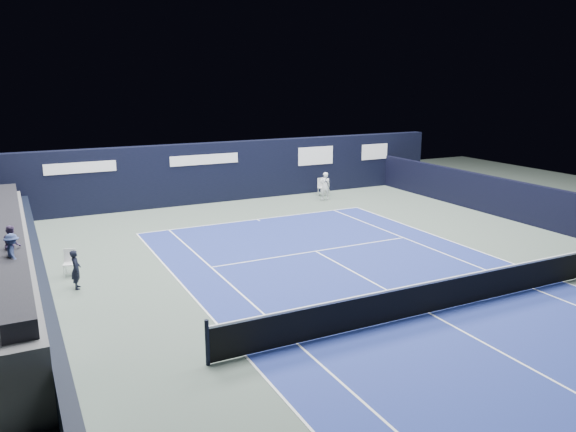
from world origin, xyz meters
name	(u,v)px	position (x,y,z in m)	size (l,w,h in m)	color
ground	(386,290)	(0.00, 2.00, 0.00)	(48.00, 48.00, 0.00)	#49574D
court_surface	(429,313)	(0.00, 0.00, 0.00)	(10.97, 23.77, 0.01)	navy
enclosure_wall_right	(525,203)	(10.50, 6.00, 0.90)	(0.30, 22.00, 1.80)	black
folding_chair_back_a	(321,184)	(5.39, 15.32, 0.65)	(0.50, 0.53, 0.98)	silver
folding_chair_back_b	(322,186)	(5.44, 15.36, 0.51)	(0.49, 0.48, 0.90)	silver
line_judge_chair	(70,260)	(-8.50, 7.77, 0.50)	(0.48, 0.47, 0.88)	silver
line_judge	(76,269)	(-8.46, 6.38, 0.62)	(0.45, 0.29, 1.23)	black
court_markings	(429,313)	(0.00, 0.00, 0.01)	(11.03, 23.83, 0.00)	white
tennis_net	(430,296)	(0.00, 0.00, 0.51)	(12.90, 0.10, 1.10)	black
back_sponsor_wall	(222,172)	(0.01, 16.50, 1.55)	(26.00, 0.63, 3.10)	black
side_barrier_left	(40,279)	(-9.50, 5.97, 0.60)	(0.33, 22.00, 1.20)	black
tennis_player	(325,186)	(4.96, 14.18, 0.76)	(0.63, 0.86, 1.51)	white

